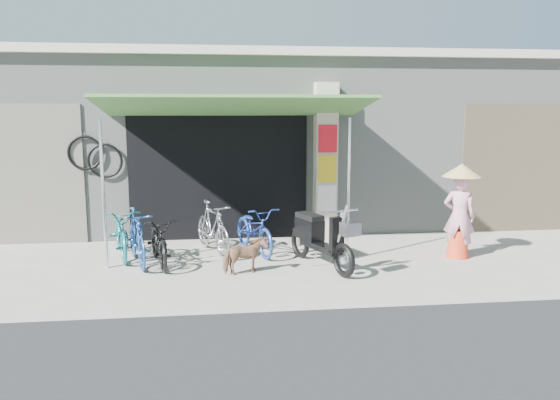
{
  "coord_description": "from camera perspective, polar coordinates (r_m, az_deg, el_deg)",
  "views": [
    {
      "loc": [
        -1.25,
        -7.9,
        2.45
      ],
      "look_at": [
        -0.2,
        1.0,
        1.0
      ],
      "focal_mm": 35.0,
      "sensor_mm": 36.0,
      "label": 1
    }
  ],
  "objects": [
    {
      "name": "street_dog",
      "position": [
        8.36,
        -3.67,
        -5.85
      ],
      "size": [
        0.74,
        0.53,
        0.57
      ],
      "primitive_type": "imported",
      "rotation": [
        0.0,
        0.0,
        1.95
      ],
      "color": "tan",
      "rests_on": "ground"
    },
    {
      "name": "bike_blue",
      "position": [
        9.14,
        -14.75,
        -3.76
      ],
      "size": [
        0.83,
        1.56,
        0.9
      ],
      "primitive_type": "imported",
      "rotation": [
        0.0,
        0.0,
        0.29
      ],
      "color": "navy",
      "rests_on": "ground"
    },
    {
      "name": "bike_navy",
      "position": [
        9.59,
        -2.66,
        -3.05
      ],
      "size": [
        1.01,
        1.69,
        0.84
      ],
      "primitive_type": "imported",
      "rotation": [
        0.0,
        0.0,
        0.31
      ],
      "color": "#213E98",
      "rests_on": "ground"
    },
    {
      "name": "neighbour_left",
      "position": [
        11.2,
        -26.27,
        2.35
      ],
      "size": [
        2.6,
        0.06,
        2.6
      ],
      "primitive_type": "cube",
      "color": "#6B665B",
      "rests_on": "ground"
    },
    {
      "name": "bicycle_shop",
      "position": [
        13.07,
        -1.26,
        6.5
      ],
      "size": [
        12.3,
        5.3,
        3.66
      ],
      "color": "gray",
      "rests_on": "ground"
    },
    {
      "name": "ground",
      "position": [
        8.37,
        2.18,
        -7.85
      ],
      "size": [
        80.0,
        80.0,
        0.0
      ],
      "primitive_type": "plane",
      "color": "#A29C92",
      "rests_on": "ground"
    },
    {
      "name": "bike_teal",
      "position": [
        9.68,
        -16.23,
        -3.25
      ],
      "size": [
        0.95,
        1.72,
        0.85
      ],
      "primitive_type": "imported",
      "rotation": [
        0.0,
        0.0,
        0.25
      ],
      "color": "#196D72",
      "rests_on": "ground"
    },
    {
      "name": "nun",
      "position": [
        9.66,
        18.25,
        -1.08
      ],
      "size": [
        0.64,
        0.64,
        1.6
      ],
      "rotation": [
        0.0,
        0.0,
        2.71
      ],
      "color": "pink",
      "rests_on": "ground"
    },
    {
      "name": "neighbour_right",
      "position": [
        12.27,
        23.98,
        3.02
      ],
      "size": [
        2.6,
        0.06,
        2.6
      ],
      "primitive_type": "cube",
      "color": "brown",
      "rests_on": "ground"
    },
    {
      "name": "awning",
      "position": [
        9.53,
        -4.71,
        9.54
      ],
      "size": [
        4.6,
        1.88,
        2.72
      ],
      "color": "#3C6E31",
      "rests_on": "ground"
    },
    {
      "name": "bike_silver",
      "position": [
        9.61,
        -7.06,
        -2.85
      ],
      "size": [
        0.94,
        1.57,
        0.91
      ],
      "primitive_type": "imported",
      "rotation": [
        0.0,
        0.0,
        0.36
      ],
      "color": "#ABABAF",
      "rests_on": "ground"
    },
    {
      "name": "shop_pillar",
      "position": [
        10.6,
        4.74,
        4.01
      ],
      "size": [
        0.42,
        0.44,
        3.0
      ],
      "color": "#BDB3A1",
      "rests_on": "ground"
    },
    {
      "name": "moped",
      "position": [
        8.74,
        4.12,
        -3.96
      ],
      "size": [
        0.84,
        1.73,
        1.02
      ],
      "rotation": [
        0.0,
        0.0,
        0.38
      ],
      "color": "black",
      "rests_on": "ground"
    },
    {
      "name": "bike_black",
      "position": [
        9.06,
        -12.52,
        -4.15
      ],
      "size": [
        0.86,
        1.59,
        0.79
      ],
      "primitive_type": "imported",
      "rotation": [
        0.0,
        0.0,
        0.24
      ],
      "color": "black",
      "rests_on": "ground"
    }
  ]
}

